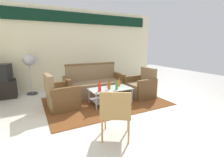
{
  "coord_description": "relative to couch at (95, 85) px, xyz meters",
  "views": [
    {
      "loc": [
        -1.71,
        -2.97,
        1.53
      ],
      "look_at": [
        0.26,
        0.8,
        0.65
      ],
      "focal_mm": 25.95,
      "sensor_mm": 36.0,
      "label": 1
    }
  ],
  "objects": [
    {
      "name": "rug",
      "position": [
        0.03,
        -0.7,
        -0.31
      ],
      "size": [
        3.11,
        2.19,
        0.01
      ],
      "primitive_type": "cube",
      "color": "brown",
      "rests_on": "ground"
    },
    {
      "name": "armchair_right",
      "position": [
        1.18,
        -0.79,
        -0.03
      ],
      "size": [
        0.71,
        0.77,
        0.85
      ],
      "rotation": [
        0.0,
        0.0,
        1.59
      ],
      "color": "#7F6647",
      "rests_on": "rug"
    },
    {
      "name": "cup",
      "position": [
        0.13,
        -0.73,
        0.14
      ],
      "size": [
        0.08,
        0.08,
        0.1
      ],
      "primitive_type": "cylinder",
      "color": "red",
      "rests_on": "coffee_table"
    },
    {
      "name": "armchair_left",
      "position": [
        -1.11,
        -0.62,
        -0.03
      ],
      "size": [
        0.74,
        0.8,
        0.85
      ],
      "rotation": [
        0.0,
        0.0,
        -1.51
      ],
      "color": "#7F6647",
      "rests_on": "rug"
    },
    {
      "name": "tv_stand",
      "position": [
        -2.54,
        0.96,
        -0.06
      ],
      "size": [
        0.8,
        0.5,
        0.52
      ],
      "primitive_type": "cube",
      "color": "black",
      "rests_on": "ground"
    },
    {
      "name": "couch",
      "position": [
        0.0,
        0.0,
        0.0
      ],
      "size": [
        1.8,
        0.74,
        0.96
      ],
      "rotation": [
        0.0,
        0.0,
        3.14
      ],
      "color": "#7F6647",
      "rests_on": "rug"
    },
    {
      "name": "bottle_green",
      "position": [
        0.19,
        -1.06,
        0.18
      ],
      "size": [
        0.07,
        0.07,
        0.24
      ],
      "color": "#2D8C38",
      "rests_on": "coffee_table"
    },
    {
      "name": "wicker_chair",
      "position": [
        -0.58,
        -2.42,
        0.18
      ],
      "size": [
        0.66,
        0.66,
        0.84
      ],
      "rotation": [
        0.0,
        0.0,
        -0.56
      ],
      "color": "#AD844C",
      "rests_on": "ground"
    },
    {
      "name": "ground_plane",
      "position": [
        -0.06,
        -1.59,
        -0.32
      ],
      "size": [
        14.0,
        14.0,
        0.0
      ],
      "primitive_type": "plane",
      "color": "beige"
    },
    {
      "name": "pedestal_fan",
      "position": [
        -1.73,
        1.01,
        0.7
      ],
      "size": [
        0.36,
        0.36,
        1.27
      ],
      "color": "#2D2D33",
      "rests_on": "ground"
    },
    {
      "name": "bottle_brown",
      "position": [
        0.03,
        -0.95,
        0.2
      ],
      "size": [
        0.07,
        0.07,
        0.27
      ],
      "color": "brown",
      "rests_on": "coffee_table"
    },
    {
      "name": "wall_back",
      "position": [
        -0.06,
        1.46,
        1.16
      ],
      "size": [
        6.52,
        0.19,
        2.8
      ],
      "color": "beige",
      "rests_on": "ground"
    },
    {
      "name": "bottle_orange",
      "position": [
        0.42,
        -0.79,
        0.18
      ],
      "size": [
        0.06,
        0.06,
        0.23
      ],
      "color": "#D85919",
      "rests_on": "coffee_table"
    },
    {
      "name": "coffee_table",
      "position": [
        0.1,
        -0.89,
        -0.04
      ],
      "size": [
        1.1,
        0.6,
        0.4
      ],
      "color": "silver",
      "rests_on": "rug"
    },
    {
      "name": "bottle_red",
      "position": [
        -0.27,
        -1.03,
        0.2
      ],
      "size": [
        0.08,
        0.08,
        0.28
      ],
      "color": "red",
      "rests_on": "coffee_table"
    }
  ]
}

